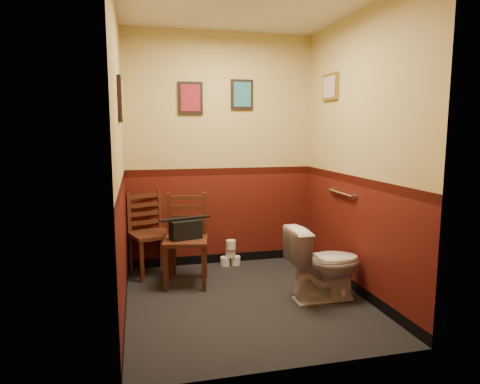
# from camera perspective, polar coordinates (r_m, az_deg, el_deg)

# --- Properties ---
(floor) EXTENTS (2.20, 2.40, 0.00)m
(floor) POSITION_cam_1_polar(r_m,az_deg,el_deg) (4.17, 0.84, -14.24)
(floor) COLOR black
(floor) RESTS_ON ground
(wall_back) EXTENTS (2.20, 0.00, 2.70)m
(wall_back) POSITION_cam_1_polar(r_m,az_deg,el_deg) (5.02, -2.57, 5.48)
(wall_back) COLOR #4C130E
(wall_back) RESTS_ON ground
(wall_front) EXTENTS (2.20, 0.00, 2.70)m
(wall_front) POSITION_cam_1_polar(r_m,az_deg,el_deg) (2.71, 7.25, 3.00)
(wall_front) COLOR #4C130E
(wall_front) RESTS_ON ground
(wall_left) EXTENTS (0.00, 2.40, 2.70)m
(wall_left) POSITION_cam_1_polar(r_m,az_deg,el_deg) (3.73, -15.73, 4.20)
(wall_left) COLOR #4C130E
(wall_left) RESTS_ON ground
(wall_right) EXTENTS (0.00, 2.40, 2.70)m
(wall_right) POSITION_cam_1_polar(r_m,az_deg,el_deg) (4.27, 15.39, 4.69)
(wall_right) COLOR #4C130E
(wall_right) RESTS_ON ground
(grab_bar) EXTENTS (0.05, 0.56, 0.06)m
(grab_bar) POSITION_cam_1_polar(r_m,az_deg,el_deg) (4.51, 13.32, -0.16)
(grab_bar) COLOR silver
(grab_bar) RESTS_ON wall_right
(framed_print_back_a) EXTENTS (0.28, 0.04, 0.36)m
(framed_print_back_a) POSITION_cam_1_polar(r_m,az_deg,el_deg) (4.95, -6.64, 12.34)
(framed_print_back_a) COLOR black
(framed_print_back_a) RESTS_ON wall_back
(framed_print_back_b) EXTENTS (0.26, 0.04, 0.34)m
(framed_print_back_b) POSITION_cam_1_polar(r_m,az_deg,el_deg) (5.07, 0.27, 12.87)
(framed_print_back_b) COLOR black
(framed_print_back_b) RESTS_ON wall_back
(framed_print_left) EXTENTS (0.04, 0.30, 0.38)m
(framed_print_left) POSITION_cam_1_polar(r_m,az_deg,el_deg) (3.83, -15.67, 11.78)
(framed_print_left) COLOR black
(framed_print_left) RESTS_ON wall_left
(framed_print_right) EXTENTS (0.04, 0.34, 0.28)m
(framed_print_right) POSITION_cam_1_polar(r_m,az_deg,el_deg) (4.80, 11.94, 13.55)
(framed_print_right) COLOR olive
(framed_print_right) RESTS_ON wall_right
(toilet) EXTENTS (0.72, 0.41, 0.70)m
(toilet) POSITION_cam_1_polar(r_m,az_deg,el_deg) (4.15, 11.13, -9.35)
(toilet) COLOR white
(toilet) RESTS_ON floor
(toilet_brush) EXTENTS (0.11, 0.11, 0.39)m
(toilet_brush) POSITION_cam_1_polar(r_m,az_deg,el_deg) (4.28, 13.37, -12.92)
(toilet_brush) COLOR silver
(toilet_brush) RESTS_ON floor
(chair_left) EXTENTS (0.54, 0.54, 0.91)m
(chair_left) POSITION_cam_1_polar(r_m,az_deg,el_deg) (4.87, -11.94, -5.44)
(chair_left) COLOR #462115
(chair_left) RESTS_ON floor
(chair_right) EXTENTS (0.51, 0.51, 0.94)m
(chair_right) POSITION_cam_1_polar(r_m,az_deg,el_deg) (4.49, -7.20, -6.31)
(chair_right) COLOR #462115
(chair_right) RESTS_ON floor
(handbag) EXTENTS (0.34, 0.23, 0.23)m
(handbag) POSITION_cam_1_polar(r_m,az_deg,el_deg) (4.42, -7.27, -4.96)
(handbag) COLOR black
(handbag) RESTS_ON chair_right
(tp_stack) EXTENTS (0.24, 0.15, 0.31)m
(tp_stack) POSITION_cam_1_polar(r_m,az_deg,el_deg) (5.11, -1.27, -8.36)
(tp_stack) COLOR silver
(tp_stack) RESTS_ON floor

